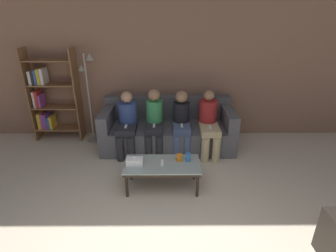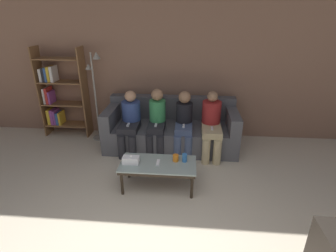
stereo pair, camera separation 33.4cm
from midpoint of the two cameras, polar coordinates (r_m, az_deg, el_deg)
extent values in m
cube|color=#8C6651|center=(5.00, -2.04, 12.20)|extent=(12.00, 0.06, 2.60)
cube|color=#515156|center=(4.77, -2.05, -2.16)|extent=(2.32, 0.94, 0.43)
cube|color=#515156|center=(4.95, -2.00, 4.14)|extent=(2.32, 0.20, 0.42)
cube|color=#515156|center=(4.78, -15.05, 1.79)|extent=(0.18, 0.94, 0.30)
cube|color=#515156|center=(4.71, 11.01, 1.87)|extent=(0.18, 0.94, 0.30)
cube|color=#8C9E99|center=(3.61, -3.97, -8.35)|extent=(1.03, 0.51, 0.02)
cube|color=#2D2319|center=(3.62, -3.95, -8.74)|extent=(1.01, 0.50, 0.04)
cylinder|color=#2D2319|center=(3.62, -11.66, -12.80)|extent=(0.04, 0.04, 0.33)
cylinder|color=#2D2319|center=(3.56, 3.67, -12.98)|extent=(0.04, 0.04, 0.33)
cylinder|color=#2D2319|center=(3.95, -10.59, -9.33)|extent=(0.04, 0.04, 0.33)
cylinder|color=#2D2319|center=(3.89, 3.28, -9.43)|extent=(0.04, 0.04, 0.33)
cylinder|color=orange|center=(3.64, -0.18, -6.94)|extent=(0.08, 0.08, 0.10)
cylinder|color=#3372BF|center=(3.63, 1.77, -6.82)|extent=(0.07, 0.07, 0.12)
cube|color=white|center=(3.59, -9.94, -7.74)|extent=(0.22, 0.12, 0.10)
sphere|color=white|center=(3.56, -10.01, -6.88)|extent=(0.04, 0.04, 0.04)
cube|color=white|center=(3.60, -3.98, -8.09)|extent=(0.04, 0.15, 0.02)
cube|color=brown|center=(5.56, -29.16, 5.74)|extent=(0.02, 0.32, 1.72)
cube|color=brown|center=(5.20, -20.83, 6.16)|extent=(0.02, 0.32, 1.72)
cube|color=brown|center=(5.57, -24.01, -0.36)|extent=(0.86, 0.32, 0.02)
cube|color=gold|center=(5.66, -27.41, 1.14)|extent=(0.06, 0.24, 0.30)
cube|color=#8E4293|center=(5.63, -26.84, 1.14)|extent=(0.05, 0.24, 0.30)
cube|color=#8E4293|center=(5.61, -26.35, 1.07)|extent=(0.04, 0.24, 0.29)
cube|color=#33569E|center=(5.60, -25.84, 0.85)|extent=(0.05, 0.24, 0.24)
cube|color=gold|center=(5.58, -25.39, 0.90)|extent=(0.04, 0.24, 0.25)
cube|color=brown|center=(5.43, -24.75, 3.80)|extent=(0.86, 0.32, 0.02)
cube|color=silver|center=(5.54, -28.34, 5.24)|extent=(0.04, 0.24, 0.30)
cube|color=red|center=(5.51, -27.89, 5.30)|extent=(0.05, 0.24, 0.31)
cube|color=#8E4293|center=(5.50, -27.37, 4.99)|extent=(0.04, 0.24, 0.24)
cube|color=brown|center=(5.32, -25.53, 8.16)|extent=(0.86, 0.32, 0.02)
cube|color=silver|center=(5.44, -29.08, 9.24)|extent=(0.05, 0.24, 0.24)
cube|color=#232328|center=(5.42, -28.60, 9.30)|extent=(0.04, 0.24, 0.24)
cube|color=#33569E|center=(5.39, -28.15, 9.43)|extent=(0.04, 0.24, 0.26)
cube|color=gold|center=(5.37, -27.67, 9.57)|extent=(0.05, 0.24, 0.28)
cube|color=silver|center=(5.34, -27.07, 9.65)|extent=(0.05, 0.24, 0.29)
cube|color=brown|center=(5.24, -26.36, 12.68)|extent=(0.86, 0.32, 0.02)
cylinder|color=gray|center=(5.29, -17.51, -3.03)|extent=(0.26, 0.26, 0.02)
cylinder|color=gray|center=(5.00, -18.63, 5.32)|extent=(0.03, 0.03, 1.64)
cone|color=gray|center=(4.80, -18.67, 14.14)|extent=(0.14, 0.14, 0.12)
cone|color=gray|center=(4.93, -20.26, 11.76)|extent=(0.12, 0.12, 0.10)
cylinder|color=#28282D|center=(4.42, -12.52, -4.94)|extent=(0.13, 0.13, 0.43)
cylinder|color=#28282D|center=(4.39, -10.21, -4.97)|extent=(0.13, 0.13, 0.43)
cube|color=#28282D|center=(4.49, -11.13, -0.61)|extent=(0.32, 0.45, 0.10)
cylinder|color=#334784|center=(4.63, -10.81, 2.41)|extent=(0.32, 0.32, 0.44)
sphere|color=tan|center=(4.53, -11.11, 6.14)|extent=(0.20, 0.20, 0.20)
cube|color=white|center=(4.42, -11.30, -0.08)|extent=(0.04, 0.12, 0.02)
cylinder|color=#28282D|center=(4.39, -6.44, -4.73)|extent=(0.13, 0.13, 0.43)
cylinder|color=#28282D|center=(4.37, -4.09, -4.75)|extent=(0.13, 0.13, 0.43)
cube|color=#28282D|center=(4.44, -5.18, -0.49)|extent=(0.28, 0.41, 0.10)
cylinder|color=#388E51|center=(4.56, -5.07, 2.65)|extent=(0.28, 0.28, 0.47)
sphere|color=#997051|center=(4.45, -5.22, 6.73)|extent=(0.21, 0.21, 0.21)
cube|color=white|center=(4.38, -5.26, 0.07)|extent=(0.04, 0.12, 0.02)
cylinder|color=#47567A|center=(4.37, -0.33, -4.72)|extent=(0.13, 0.13, 0.43)
cylinder|color=#47567A|center=(4.37, 2.03, -4.71)|extent=(0.13, 0.13, 0.43)
cube|color=#47567A|center=(4.43, 0.82, -0.47)|extent=(0.28, 0.40, 0.10)
cylinder|color=black|center=(4.55, 0.79, 2.49)|extent=(0.28, 0.28, 0.44)
sphere|color=#997051|center=(4.45, 0.81, 6.38)|extent=(0.21, 0.21, 0.21)
cube|color=white|center=(4.37, 0.84, 0.10)|extent=(0.04, 0.12, 0.02)
cylinder|color=tan|center=(4.31, 5.89, -5.26)|extent=(0.13, 0.13, 0.43)
cylinder|color=tan|center=(4.33, 8.26, -5.23)|extent=(0.13, 0.13, 0.43)
cube|color=tan|center=(4.42, 6.87, -0.69)|extent=(0.32, 0.49, 0.10)
cylinder|color=maroon|center=(4.58, 6.62, 2.70)|extent=(0.32, 0.32, 0.48)
sphere|color=#997051|center=(4.47, 6.82, 6.62)|extent=(0.18, 0.18, 0.18)
cube|color=white|center=(4.35, 6.98, -0.18)|extent=(0.04, 0.12, 0.02)
camera|label=1|loc=(0.17, -92.38, -1.04)|focal=28.00mm
camera|label=2|loc=(0.17, 87.62, 1.04)|focal=28.00mm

